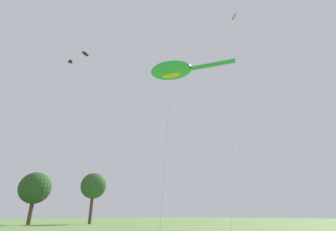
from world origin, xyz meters
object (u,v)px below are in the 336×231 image
object	(u,v)px
small_kite_stunt_black	(70,62)
tree_broad_distant	(35,188)
big_show_kite	(173,71)
small_kite_triangle_green	(234,33)
tree_oak_right	(93,186)
small_kite_diamond_red	(85,55)

from	to	relation	value
small_kite_stunt_black	tree_broad_distant	size ratio (longest dim) A/B	2.09
big_show_kite	small_kite_triangle_green	world-z (taller)	small_kite_triangle_green
small_kite_triangle_green	tree_broad_distant	distance (m)	47.61
small_kite_stunt_black	tree_oak_right	xyz separation A→B (m)	(17.88, 24.49, -12.55)
small_kite_triangle_green	tree_oak_right	distance (m)	44.25
small_kite_diamond_red	small_kite_triangle_green	world-z (taller)	small_kite_triangle_green
big_show_kite	tree_broad_distant	size ratio (longest dim) A/B	1.38
small_kite_stunt_black	small_kite_diamond_red	distance (m)	2.41
tree_broad_distant	small_kite_diamond_red	bearing A→B (deg)	-100.22
small_kite_diamond_red	tree_oak_right	size ratio (longest dim) A/B	2.10
big_show_kite	small_kite_diamond_red	xyz separation A→B (m)	(-1.61, 15.32, 8.72)
big_show_kite	small_kite_diamond_red	distance (m)	17.70
small_kite_triangle_green	tree_broad_distant	xyz separation A→B (m)	(-5.48, 44.84, -15.02)
small_kite_stunt_black	tree_oak_right	world-z (taller)	small_kite_stunt_black
small_kite_triangle_green	tree_broad_distant	world-z (taller)	small_kite_triangle_green
small_kite_stunt_black	small_kite_diamond_red	size ratio (longest dim) A/B	0.93
small_kite_diamond_red	big_show_kite	bearing A→B (deg)	67.56
big_show_kite	small_kite_triangle_green	xyz separation A→B (m)	(8.95, -1.33, 8.55)
tree_oak_right	tree_broad_distant	world-z (taller)	tree_oak_right
small_kite_diamond_red	tree_oak_right	xyz separation A→B (m)	(16.20, 24.93, -14.23)
small_kite_diamond_red	small_kite_triangle_green	size ratio (longest dim) A/B	0.91
small_kite_triangle_green	tree_broad_distant	size ratio (longest dim) A/B	2.46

